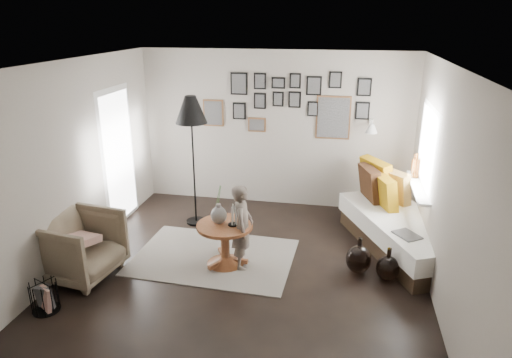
% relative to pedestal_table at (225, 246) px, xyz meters
% --- Properties ---
extents(ground, '(4.80, 4.80, 0.00)m').
position_rel_pedestal_table_xyz_m(ground, '(0.30, -0.17, -0.26)').
color(ground, black).
rests_on(ground, ground).
extents(wall_back, '(4.50, 0.00, 4.50)m').
position_rel_pedestal_table_xyz_m(wall_back, '(0.30, 2.23, 1.04)').
color(wall_back, '#9F968B').
rests_on(wall_back, ground).
extents(wall_front, '(4.50, 0.00, 4.50)m').
position_rel_pedestal_table_xyz_m(wall_front, '(0.30, -2.57, 1.04)').
color(wall_front, '#9F968B').
rests_on(wall_front, ground).
extents(wall_left, '(0.00, 4.80, 4.80)m').
position_rel_pedestal_table_xyz_m(wall_left, '(-1.95, -0.17, 1.04)').
color(wall_left, '#9F968B').
rests_on(wall_left, ground).
extents(wall_right, '(0.00, 4.80, 4.80)m').
position_rel_pedestal_table_xyz_m(wall_right, '(2.55, -0.17, 1.04)').
color(wall_right, '#9F968B').
rests_on(wall_right, ground).
extents(ceiling, '(4.80, 4.80, 0.00)m').
position_rel_pedestal_table_xyz_m(ceiling, '(0.30, -0.17, 2.34)').
color(ceiling, white).
rests_on(ceiling, wall_back).
extents(door_left, '(0.00, 2.14, 2.14)m').
position_rel_pedestal_table_xyz_m(door_left, '(-1.94, 1.03, 0.79)').
color(door_left, white).
rests_on(door_left, wall_left).
extents(window_right, '(0.15, 1.32, 1.30)m').
position_rel_pedestal_table_xyz_m(window_right, '(2.47, 1.17, 0.67)').
color(window_right, white).
rests_on(window_right, wall_right).
extents(gallery_wall, '(2.74, 0.03, 1.08)m').
position_rel_pedestal_table_xyz_m(gallery_wall, '(0.58, 2.21, 1.48)').
color(gallery_wall, brown).
rests_on(gallery_wall, wall_back).
extents(wall_sconce, '(0.18, 0.36, 0.16)m').
position_rel_pedestal_table_xyz_m(wall_sconce, '(1.85, 1.96, 1.20)').
color(wall_sconce, white).
rests_on(wall_sconce, wall_back).
extents(rug, '(2.17, 1.57, 0.01)m').
position_rel_pedestal_table_xyz_m(rug, '(-0.20, 0.13, -0.26)').
color(rug, beige).
rests_on(rug, ground).
extents(pedestal_table, '(0.73, 0.73, 0.57)m').
position_rel_pedestal_table_xyz_m(pedestal_table, '(0.00, 0.00, 0.00)').
color(pedestal_table, brown).
rests_on(pedestal_table, ground).
extents(vase, '(0.21, 0.21, 0.52)m').
position_rel_pedestal_table_xyz_m(vase, '(-0.08, 0.02, 0.47)').
color(vase, black).
rests_on(vase, pedestal_table).
extents(candles, '(0.12, 0.12, 0.27)m').
position_rel_pedestal_table_xyz_m(candles, '(0.11, 0.00, 0.44)').
color(candles, black).
rests_on(candles, pedestal_table).
extents(daybed, '(1.74, 2.34, 1.07)m').
position_rel_pedestal_table_xyz_m(daybed, '(2.30, 0.94, 0.06)').
color(daybed, black).
rests_on(daybed, ground).
extents(magazine_on_daybed, '(0.38, 0.41, 0.02)m').
position_rel_pedestal_table_xyz_m(magazine_on_daybed, '(2.29, 0.29, 0.24)').
color(magazine_on_daybed, black).
rests_on(magazine_on_daybed, daybed).
extents(armchair, '(1.01, 0.99, 0.82)m').
position_rel_pedestal_table_xyz_m(armchair, '(-1.70, -0.61, 0.14)').
color(armchair, brown).
rests_on(armchair, ground).
extents(armchair_cushion, '(0.43, 0.44, 0.17)m').
position_rel_pedestal_table_xyz_m(armchair_cushion, '(-1.70, -0.56, 0.22)').
color(armchair_cushion, beige).
rests_on(armchair_cushion, armchair).
extents(floor_lamp, '(0.47, 0.47, 2.01)m').
position_rel_pedestal_table_xyz_m(floor_lamp, '(-0.78, 1.16, 1.47)').
color(floor_lamp, black).
rests_on(floor_lamp, ground).
extents(magazine_basket, '(0.37, 0.37, 0.36)m').
position_rel_pedestal_table_xyz_m(magazine_basket, '(-1.70, -1.36, -0.09)').
color(magazine_basket, black).
rests_on(magazine_basket, ground).
extents(demijohn_large, '(0.32, 0.32, 0.48)m').
position_rel_pedestal_table_xyz_m(demijohn_large, '(1.71, 0.12, -0.08)').
color(demijohn_large, black).
rests_on(demijohn_large, ground).
extents(demijohn_small, '(0.28, 0.28, 0.44)m').
position_rel_pedestal_table_xyz_m(demijohn_small, '(2.06, 0.00, -0.10)').
color(demijohn_small, black).
rests_on(demijohn_small, ground).
extents(child, '(0.31, 0.43, 1.13)m').
position_rel_pedestal_table_xyz_m(child, '(0.24, -0.02, 0.30)').
color(child, '#64584F').
rests_on(child, ground).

